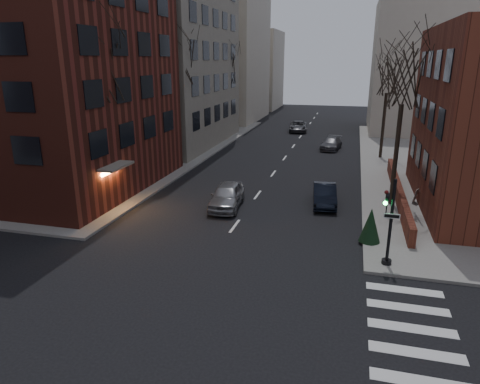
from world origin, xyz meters
name	(u,v)px	position (x,y,z in m)	size (l,w,h in m)	color
ground	(131,367)	(0.00, 0.00, 0.00)	(160.00, 160.00, 0.00)	black
sidewalk_far_left	(28,143)	(-29.00, 30.00, 0.07)	(44.00, 44.00, 0.15)	gray
building_left_brick	(35,60)	(-15.50, 16.50, 9.00)	(15.00, 15.00, 18.00)	maroon
building_left_tan	(133,9)	(-17.00, 34.00, 14.00)	(18.00, 18.00, 28.00)	gray
low_wall_right	(398,192)	(9.30, 19.00, 0.65)	(0.35, 16.00, 1.00)	maroon
building_distant_la	(215,59)	(-15.00, 55.00, 9.00)	(14.00, 16.00, 18.00)	#BCB29F
building_distant_ra	(431,68)	(15.00, 50.00, 8.00)	(14.00, 14.00, 16.00)	#BCB29F
building_distant_lb	(253,70)	(-13.00, 72.00, 7.00)	(10.00, 12.00, 14.00)	#BCB29F
traffic_signal	(389,228)	(7.94, 8.99, 1.91)	(0.76, 0.44, 4.00)	black
tree_left_a	(102,69)	(-8.80, 14.00, 8.47)	(4.18, 4.18, 10.26)	#2D231C
tree_left_b	(179,61)	(-8.80, 26.00, 8.91)	(4.40, 4.40, 10.80)	#2D231C
tree_left_c	(226,68)	(-8.80, 40.00, 8.03)	(3.96, 3.96, 9.72)	#2D231C
tree_right_a	(405,77)	(8.80, 18.00, 8.03)	(3.96, 3.96, 9.72)	#2D231C
tree_right_b	(388,76)	(8.80, 32.00, 7.59)	(3.74, 3.74, 9.18)	#2D231C
streetlamp_near	(169,122)	(-8.20, 22.00, 4.24)	(0.36, 0.36, 6.28)	black
streetlamp_far	(235,100)	(-8.20, 42.00, 4.24)	(0.36, 0.36, 6.28)	black
parked_sedan	(325,195)	(4.64, 17.05, 0.67)	(1.42, 4.07, 1.34)	black
car_lane_silver	(227,196)	(-1.35, 15.00, 0.77)	(1.82, 4.51, 1.54)	gray
car_lane_gray	(331,144)	(4.04, 35.30, 0.62)	(1.72, 4.24, 1.23)	#444449
car_lane_far	(298,126)	(-0.80, 45.90, 0.67)	(2.22, 4.81, 1.34)	#424247
sandwich_board	(419,196)	(10.50, 18.47, 0.63)	(0.43, 0.60, 0.96)	silver
evergreen_shrub	(371,225)	(7.30, 11.39, 1.04)	(1.07, 1.07, 1.79)	black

